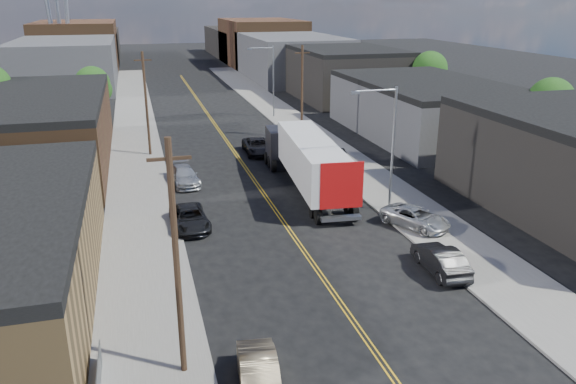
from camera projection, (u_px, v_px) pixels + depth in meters
ground at (212, 121)px, 70.84m from camera, size 260.00×260.00×0.00m
centerline at (233, 150)px, 57.17m from camera, size 0.32×120.00×0.01m
sidewalk_left at (137, 156)px, 54.78m from camera, size 5.00×140.00×0.15m
sidewalk_right at (321, 143)px, 59.51m from camera, size 5.00×140.00×0.15m
warehouse_brown at (37, 131)px, 50.69m from camera, size 12.00×26.00×6.60m
industrial_right_b at (425, 108)px, 62.56m from camera, size 14.00×24.00×6.10m
industrial_right_c at (343, 73)px, 86.01m from camera, size 14.00×22.00×7.60m
skyline_left_a at (67, 63)px, 96.44m from camera, size 16.00×30.00×8.00m
skyline_right_a at (291, 57)px, 106.41m from camera, size 16.00×30.00×8.00m
skyline_left_b at (78, 46)px, 118.90m from camera, size 16.00×26.00×10.00m
skyline_right_b at (261, 42)px, 128.86m from camera, size 16.00×26.00×10.00m
skyline_left_c at (85, 46)px, 137.61m from camera, size 16.00×40.00×7.00m
skyline_right_c at (245, 43)px, 147.58m from camera, size 16.00×40.00×7.00m
streetlight_near at (388, 140)px, 39.09m from camera, size 3.39×0.25×9.00m
streetlight_far at (270, 76)px, 70.99m from camera, size 3.39×0.25×9.00m
utility_pole_left_near at (176, 260)px, 21.55m from camera, size 1.60×0.26×10.00m
utility_pole_left_far at (146, 104)px, 53.44m from camera, size 1.60×0.26×10.00m
utility_pole_right at (302, 92)px, 60.26m from camera, size 1.60×0.26×10.00m
tree_left_far at (93, 86)px, 67.69m from camera, size 4.35×4.20×6.97m
tree_right_near at (551, 104)px, 54.86m from camera, size 4.60×4.48×7.44m
tree_right_far at (430, 71)px, 76.63m from camera, size 4.85×4.76×7.91m
semi_truck at (304, 157)px, 44.96m from camera, size 4.10×17.45×4.52m
car_left_b at (259, 377)px, 21.86m from camera, size 1.97×4.47×1.43m
car_left_c at (190, 218)px, 37.64m from camera, size 2.56×5.11×1.39m
car_left_d at (184, 176)px, 46.51m from camera, size 2.53×5.19×1.46m
car_right_oncoming at (440, 260)px, 31.51m from camera, size 1.83×4.70×1.52m
car_right_lot_a at (415, 217)px, 37.43m from camera, size 4.18×5.26×1.33m
car_right_lot_b at (340, 160)px, 50.75m from camera, size 1.83×4.43×1.28m
car_right_lot_c at (338, 157)px, 51.05m from camera, size 3.16×4.90×1.55m
car_ahead_truck at (258, 146)px, 55.61m from camera, size 2.63×5.45×1.50m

